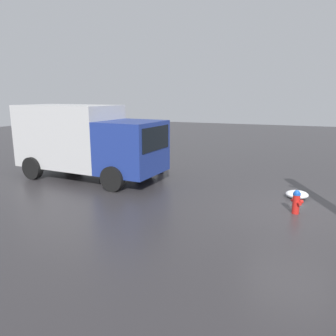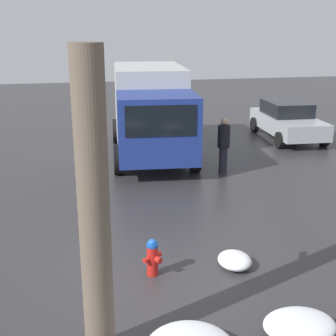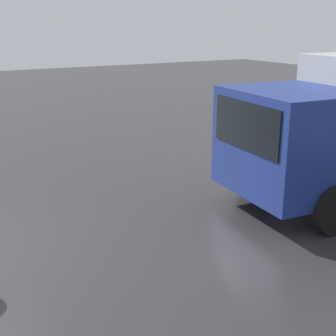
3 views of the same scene
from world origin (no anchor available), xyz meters
The scene contains 0 objects.
Camera 3 is at (-0.44, -7.44, 3.57)m, focal length 50.00 mm.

